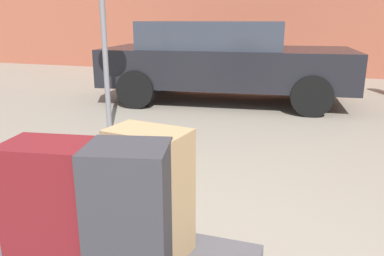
{
  "coord_description": "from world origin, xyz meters",
  "views": [
    {
      "loc": [
        0.85,
        -1.38,
        1.46
      ],
      "look_at": [
        0.0,
        1.2,
        0.69
      ],
      "focal_mm": 36.04,
      "sensor_mm": 36.0,
      "label": 1
    }
  ],
  "objects": [
    {
      "name": "suitcase_maroon_rear_right",
      "position": [
        -0.18,
        -0.14,
        0.66
      ],
      "size": [
        0.42,
        0.31,
        0.63
      ],
      "primitive_type": "cube",
      "rotation": [
        0.0,
        0.0,
        0.16
      ],
      "color": "maroon",
      "rests_on": "luggage_cart"
    },
    {
      "name": "suitcase_tan_rear_left",
      "position": [
        0.12,
        0.18,
        0.65
      ],
      "size": [
        0.41,
        0.29,
        0.63
      ],
      "primitive_type": "cube",
      "rotation": [
        0.0,
        0.0,
        -0.15
      ],
      "color": "#9E7F56",
      "rests_on": "luggage_cart"
    },
    {
      "name": "suitcase_charcoal_stacked_top",
      "position": [
        0.15,
        -0.08,
        0.66
      ],
      "size": [
        0.39,
        0.35,
        0.64
      ],
      "primitive_type": "cube",
      "rotation": [
        0.0,
        0.0,
        0.23
      ],
      "color": "#2D2D33",
      "rests_on": "luggage_cart"
    },
    {
      "name": "parked_car",
      "position": [
        -0.79,
        5.41,
        0.76
      ],
      "size": [
        4.48,
        2.3,
        1.42
      ],
      "color": "black",
      "rests_on": "ground_plane"
    },
    {
      "name": "suitcase_navy_front_left",
      "position": [
        -0.31,
        0.14,
        0.47
      ],
      "size": [
        0.56,
        0.46,
        0.25
      ],
      "primitive_type": "cube",
      "rotation": [
        0.0,
        0.0,
        -0.14
      ],
      "color": "#191E47",
      "rests_on": "luggage_cart"
    },
    {
      "name": "no_parking_sign",
      "position": [
        -1.79,
        3.05,
        1.49
      ],
      "size": [
        0.5,
        0.07,
        2.41
      ],
      "color": "slate",
      "rests_on": "ground_plane"
    }
  ]
}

